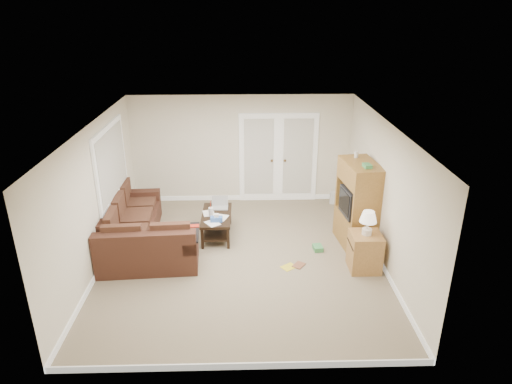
{
  "coord_description": "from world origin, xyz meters",
  "views": [
    {
      "loc": [
        0.05,
        -7.28,
        4.34
      ],
      "look_at": [
        0.27,
        0.55,
        1.1
      ],
      "focal_mm": 32.0,
      "sensor_mm": 36.0,
      "label": 1
    }
  ],
  "objects_px": {
    "sectional_sofa": "(139,234)",
    "side_cabinet": "(365,249)",
    "tv_armoire": "(358,204)",
    "coffee_table": "(217,224)"
  },
  "relations": [
    {
      "from": "sectional_sofa",
      "to": "side_cabinet",
      "type": "relative_size",
      "value": 2.41
    },
    {
      "from": "tv_armoire",
      "to": "side_cabinet",
      "type": "xyz_separation_m",
      "value": [
        -0.05,
        -0.91,
        -0.44
      ]
    },
    {
      "from": "coffee_table",
      "to": "side_cabinet",
      "type": "height_order",
      "value": "side_cabinet"
    },
    {
      "from": "coffee_table",
      "to": "tv_armoire",
      "type": "xyz_separation_m",
      "value": [
        2.69,
        -0.43,
        0.58
      ]
    },
    {
      "from": "tv_armoire",
      "to": "side_cabinet",
      "type": "distance_m",
      "value": 1.02
    },
    {
      "from": "coffee_table",
      "to": "tv_armoire",
      "type": "height_order",
      "value": "tv_armoire"
    },
    {
      "from": "tv_armoire",
      "to": "coffee_table",
      "type": "bearing_deg",
      "value": 164.55
    },
    {
      "from": "tv_armoire",
      "to": "side_cabinet",
      "type": "relative_size",
      "value": 1.61
    },
    {
      "from": "sectional_sofa",
      "to": "side_cabinet",
      "type": "distance_m",
      "value": 4.16
    },
    {
      "from": "coffee_table",
      "to": "side_cabinet",
      "type": "relative_size",
      "value": 1.04
    }
  ]
}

